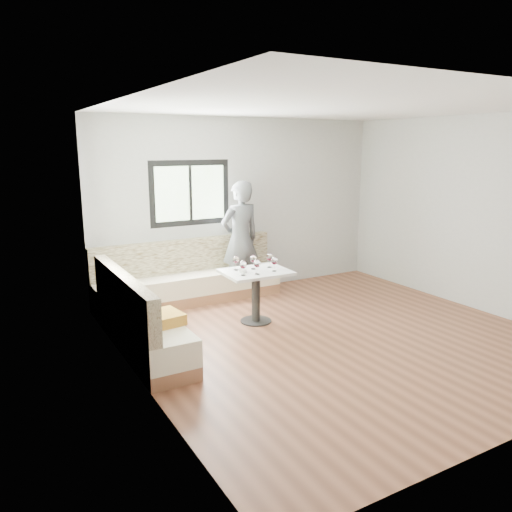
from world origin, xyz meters
The scene contains 11 objects.
room centered at (-0.08, 0.08, 1.41)m, with size 5.01×5.01×2.81m.
banquette centered at (-1.59, 1.62, 0.33)m, with size 2.90×2.80×0.95m.
table centered at (-0.60, 0.98, 0.54)m, with size 0.90×0.71×0.72m.
person centered at (-0.20, 2.19, 0.92)m, with size 0.67×0.44×1.83m, color #515457.
olive_ramekin centered at (-0.80, 1.00, 0.74)m, with size 0.11×0.11×0.04m.
wine_glass_a centered at (-0.87, 0.84, 0.86)m, with size 0.09×0.09×0.20m.
wine_glass_b centered at (-0.68, 0.81, 0.86)m, with size 0.09×0.09×0.20m.
wine_glass_c centered at (-0.40, 0.84, 0.86)m, with size 0.09×0.09×0.20m.
wine_glass_d centered at (-0.59, 1.08, 0.86)m, with size 0.09×0.09×0.20m.
wine_glass_e centered at (-0.34, 1.06, 0.86)m, with size 0.09×0.09×0.20m.
wine_glass_f centered at (-0.82, 1.15, 0.86)m, with size 0.09×0.09×0.20m.
Camera 1 is at (-3.81, -4.65, 2.37)m, focal length 35.00 mm.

